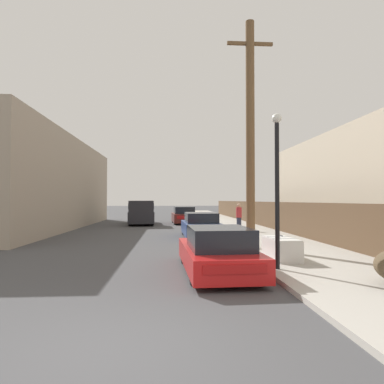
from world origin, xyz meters
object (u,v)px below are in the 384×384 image
parked_sports_car_red (217,252)px  pickup_truck (141,213)px  car_parked_mid (201,226)px  car_parked_far (184,216)px  pedestrian (239,217)px  discarded_fridge (281,248)px  utility_pole (250,131)px  street_lamp (277,177)px

parked_sports_car_red → pickup_truck: (-3.51, 18.08, 0.38)m
car_parked_mid → car_parked_far: 10.39m
car_parked_far → pedestrian: pedestrian is taller
car_parked_mid → pedestrian: bearing=42.8°
discarded_fridge → utility_pole: bearing=95.6°
street_lamp → pedestrian: bearing=83.4°
car_parked_mid → car_parked_far: car_parked_far is taller
pickup_truck → street_lamp: (5.10, -18.29, 1.63)m
car_parked_mid → pedestrian: pedestrian is taller
parked_sports_car_red → pickup_truck: pickup_truck is taller
car_parked_mid → pickup_truck: bearing=111.3°
pickup_truck → street_lamp: street_lamp is taller
car_parked_mid → discarded_fridge: bearing=-77.6°
car_parked_mid → pickup_truck: size_ratio=0.77×
pedestrian → utility_pole: bearing=-98.2°
car_parked_far → street_lamp: (1.67, -19.41, 1.92)m
pedestrian → pickup_truck: bearing=133.5°
discarded_fridge → street_lamp: (-0.61, -1.52, 2.12)m
parked_sports_car_red → pickup_truck: bearing=98.8°
car_parked_mid → street_lamp: (1.23, -9.03, 1.96)m
pickup_truck → utility_pole: utility_pole is taller
pickup_truck → street_lamp: 19.06m
discarded_fridge → pickup_truck: (-5.71, 16.77, 0.49)m
car_parked_far → pickup_truck: size_ratio=0.75×
utility_pole → street_lamp: size_ratio=2.12×
discarded_fridge → parked_sports_car_red: (-2.20, -1.31, 0.11)m
street_lamp → car_parked_mid: bearing=97.7°
car_parked_far → parked_sports_car_red: bearing=-92.5°
discarded_fridge → pickup_truck: bearing=106.5°
pedestrian → car_parked_far: bearing=110.8°
discarded_fridge → pedestrian: bearing=83.6°
parked_sports_car_red → car_parked_mid: car_parked_mid is taller
parked_sports_car_red → utility_pole: utility_pole is taller
pickup_truck → utility_pole: 15.63m
pickup_truck → pedestrian: size_ratio=3.39×
utility_pole → pedestrian: size_ratio=5.45×
car_parked_far → street_lamp: size_ratio=0.99×
car_parked_mid → parked_sports_car_red: bearing=-93.7°
utility_pole → pedestrian: 8.37m
car_parked_far → pickup_truck: (-3.42, -1.12, 0.29)m
parked_sports_car_red → car_parked_mid: 8.83m
car_parked_far → pedestrian: bearing=-71.9°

